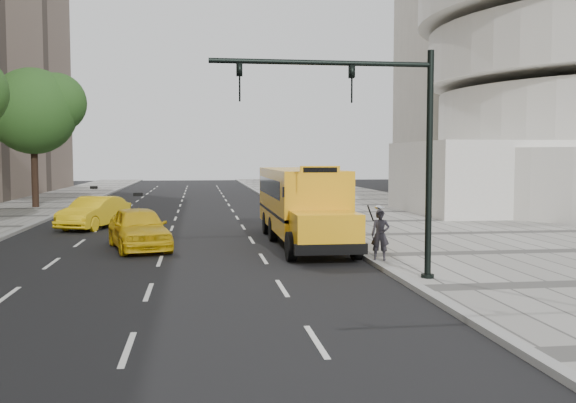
{
  "coord_description": "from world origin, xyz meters",
  "views": [
    {
      "loc": [
        0.31,
        -26.78,
        3.51
      ],
      "look_at": [
        3.5,
        -4.0,
        1.9
      ],
      "focal_mm": 40.0,
      "sensor_mm": 36.0,
      "label": 1
    }
  ],
  "objects": [
    {
      "name": "curb_museum",
      "position": [
        6.0,
        0.0,
        0.07
      ],
      "size": [
        0.3,
        140.0,
        0.15
      ],
      "primitive_type": "cube",
      "color": "gray",
      "rests_on": "ground"
    },
    {
      "name": "traffic_signal",
      "position": [
        5.19,
        -9.85,
        4.09
      ],
      "size": [
        6.18,
        0.36,
        6.4
      ],
      "color": "black",
      "rests_on": "ground"
    },
    {
      "name": "tree_c",
      "position": [
        -10.39,
        17.93,
        6.57
      ],
      "size": [
        6.42,
        5.7,
        9.38
      ],
      "color": "black",
      "rests_on": "ground"
    },
    {
      "name": "school_bus",
      "position": [
        4.5,
        -0.72,
        1.76
      ],
      "size": [
        2.96,
        11.56,
        3.19
      ],
      "color": "#F5A914",
      "rests_on": "ground"
    },
    {
      "name": "sidewalk_museum",
      "position": [
        12.0,
        0.0,
        0.07
      ],
      "size": [
        12.0,
        140.0,
        0.15
      ],
      "primitive_type": "cube",
      "color": "gray",
      "rests_on": "ground"
    },
    {
      "name": "taxi_far",
      "position": [
        -4.76,
        5.53,
        0.78
      ],
      "size": [
        3.18,
        4.99,
        1.55
      ],
      "primitive_type": "imported",
      "rotation": [
        0.0,
        0.0,
        -0.36
      ],
      "color": "yellow",
      "rests_on": "ground"
    },
    {
      "name": "ground",
      "position": [
        0.0,
        0.0,
        0.0
      ],
      "size": [
        140.0,
        140.0,
        0.0
      ],
      "primitive_type": "plane",
      "color": "black",
      "rests_on": "ground"
    },
    {
      "name": "pedestrian",
      "position": [
        6.15,
        -6.72,
        0.97
      ],
      "size": [
        0.69,
        0.56,
        1.65
      ],
      "primitive_type": "imported",
      "rotation": [
        0.0,
        0.0,
        -0.32
      ],
      "color": "#242127",
      "rests_on": "sidewalk_museum"
    },
    {
      "name": "taxi_near",
      "position": [
        -1.95,
        -2.07,
        0.81
      ],
      "size": [
        3.03,
        5.08,
        1.62
      ],
      "primitive_type": "imported",
      "rotation": [
        0.0,
        0.0,
        0.25
      ],
      "color": "yellow",
      "rests_on": "ground"
    }
  ]
}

